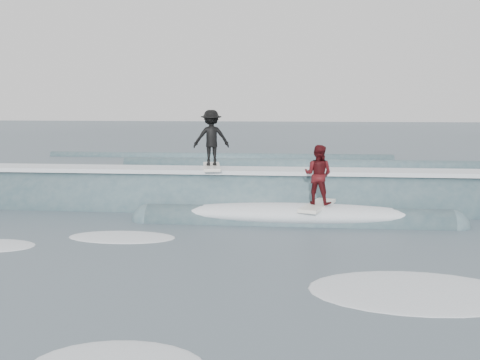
{
  "coord_description": "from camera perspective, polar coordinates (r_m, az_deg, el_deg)",
  "views": [
    {
      "loc": [
        1.62,
        -11.61,
        3.64
      ],
      "look_at": [
        0.0,
        5.22,
        1.1
      ],
      "focal_mm": 40.0,
      "sensor_mm": 36.0,
      "label": 1
    }
  ],
  "objects": [
    {
      "name": "breaking_wave",
      "position": [
        18.02,
        0.83,
        -2.99
      ],
      "size": [
        22.43,
        4.05,
        2.55
      ],
      "color": "#395460",
      "rests_on": "ground"
    },
    {
      "name": "surfer_black",
      "position": [
        18.08,
        -3.08,
        4.32
      ],
      "size": [
        1.34,
        2.06,
        1.97
      ],
      "color": "white",
      "rests_on": "ground"
    },
    {
      "name": "surfer_red",
      "position": [
        15.81,
        8.33,
        0.24
      ],
      "size": [
        1.21,
        2.07,
        1.85
      ],
      "color": "white",
      "rests_on": "ground"
    },
    {
      "name": "whitewater",
      "position": [
        11.26,
        1.3,
        -10.31
      ],
      "size": [
        15.02,
        8.57,
        0.1
      ],
      "color": "white",
      "rests_on": "ground"
    },
    {
      "name": "far_swells",
      "position": [
        29.87,
        -3.7,
        1.52
      ],
      "size": [
        36.57,
        8.65,
        0.8
      ],
      "color": "#395460",
      "rests_on": "ground"
    },
    {
      "name": "ground",
      "position": [
        12.28,
        -2.35,
        -8.71
      ],
      "size": [
        160.0,
        160.0,
        0.0
      ],
      "primitive_type": "plane",
      "color": "#374651",
      "rests_on": "ground"
    }
  ]
}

